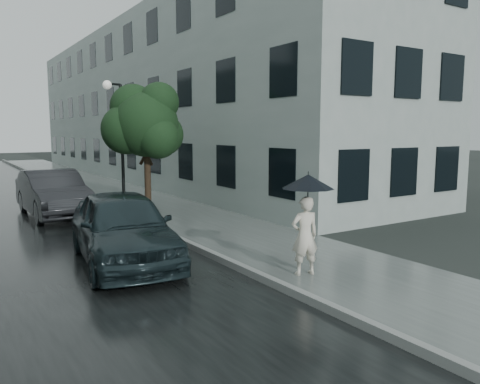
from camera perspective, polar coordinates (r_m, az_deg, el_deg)
ground at (r=10.74m, az=6.87°, el=-8.07°), size 120.00×120.00×0.00m
sidewalk at (r=21.30m, az=-13.57°, el=-0.46°), size 3.50×60.00×0.01m
kerb_near at (r=20.77m, az=-18.34°, el=-0.63°), size 0.15×60.00×0.15m
building_near at (r=30.04m, az=-9.06°, el=10.50°), size 7.02×36.00×9.00m
pedestrian at (r=9.41m, az=7.89°, el=-5.30°), size 0.65×0.51×1.58m
umbrella at (r=9.24m, az=8.30°, el=1.27°), size 1.07×1.07×1.13m
street_tree at (r=16.54m, az=-11.47°, el=8.16°), size 2.89×2.62×4.52m
lamp_post at (r=18.06m, az=-14.63°, el=6.67°), size 0.83×0.44×4.67m
car_near at (r=10.48m, az=-14.08°, el=-4.17°), size 2.45×4.83×1.57m
car_far at (r=16.95m, az=-21.84°, el=-0.14°), size 1.76×4.74×1.55m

